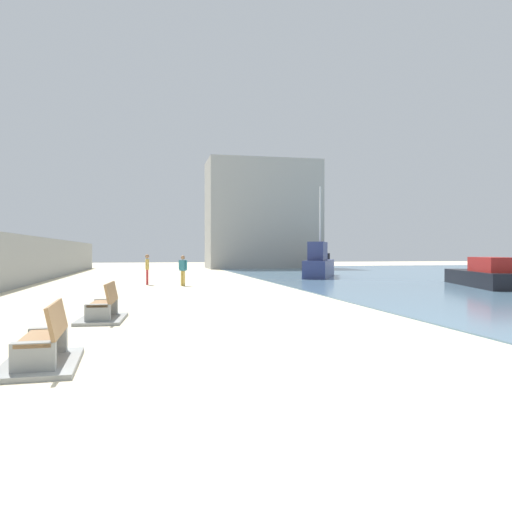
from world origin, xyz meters
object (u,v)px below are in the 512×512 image
(bench_far, at_px, (103,311))
(person_standing, at_px, (183,268))
(boat_outer, at_px, (485,276))
(boat_distant, at_px, (322,263))
(person_walking, at_px, (147,267))
(bench_near, at_px, (43,351))
(boat_far_left, at_px, (319,264))

(bench_far, height_order, person_standing, person_standing)
(boat_outer, height_order, boat_distant, boat_distant)
(person_walking, relative_size, boat_distant, 0.29)
(bench_near, relative_size, person_walking, 1.31)
(person_walking, bearing_deg, boat_distant, 49.43)
(bench_far, xyz_separation_m, boat_far_left, (12.48, 19.43, 0.70))
(boat_far_left, bearing_deg, boat_distant, 69.86)
(boat_far_left, bearing_deg, person_walking, -154.97)
(person_standing, distance_m, boat_far_left, 11.69)
(bench_near, xyz_separation_m, boat_far_left, (12.90, 24.62, 0.70))
(person_standing, xyz_separation_m, boat_far_left, (9.67, 6.56, 0.01))
(person_walking, height_order, boat_outer, person_walking)
(boat_far_left, distance_m, boat_distant, 15.03)
(person_standing, height_order, boat_distant, boat_distant)
(person_walking, height_order, boat_distant, person_walking)
(boat_distant, bearing_deg, bench_near, -115.02)
(bench_far, xyz_separation_m, person_standing, (2.81, 12.87, 0.68))
(bench_near, bearing_deg, person_standing, 79.86)
(person_walking, xyz_separation_m, boat_distant, (16.68, 19.48, -0.32))
(person_standing, relative_size, boat_outer, 0.22)
(person_walking, bearing_deg, bench_far, -93.99)
(person_standing, xyz_separation_m, boat_outer, (14.78, -4.05, -0.33))
(boat_far_left, relative_size, boat_outer, 0.91)
(boat_distant, bearing_deg, person_walking, -130.57)
(bench_far, bearing_deg, boat_outer, 26.62)
(bench_near, height_order, bench_far, same)
(bench_far, distance_m, boat_far_left, 23.11)
(bench_near, height_order, boat_distant, boat_distant)
(person_standing, bearing_deg, boat_far_left, 34.15)
(bench_far, bearing_deg, bench_near, -94.65)
(person_walking, height_order, person_standing, person_walking)
(bench_near, bearing_deg, bench_far, 85.35)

